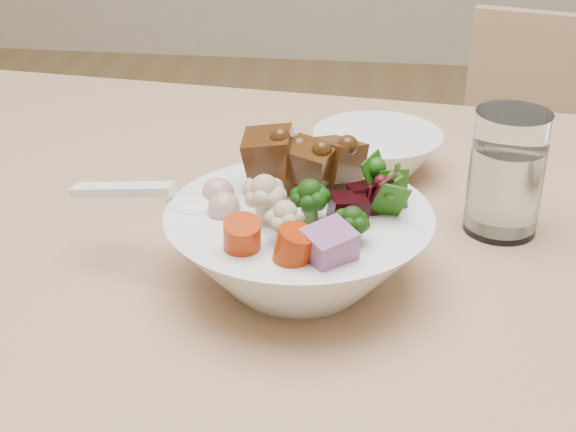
{
  "coord_description": "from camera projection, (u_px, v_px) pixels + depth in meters",
  "views": [
    {
      "loc": [
        0.03,
        -0.77,
        1.14
      ],
      "look_at": [
        -0.04,
        -0.16,
        0.82
      ],
      "focal_mm": 50.0,
      "sensor_mm": 36.0,
      "label": 1
    }
  ],
  "objects": [
    {
      "name": "dining_table",
      "position": [
        469.0,
        341.0,
        0.77
      ],
      "size": [
        1.68,
        1.06,
        0.75
      ],
      "rotation": [
        0.0,
        0.0,
        -0.1
      ],
      "color": "tan",
      "rests_on": "ground"
    },
    {
      "name": "water_glass",
      "position": [
        506.0,
        178.0,
        0.78
      ],
      "size": [
        0.07,
        0.07,
        0.12
      ],
      "color": "white",
      "rests_on": "dining_table"
    },
    {
      "name": "chair_far",
      "position": [
        552.0,
        242.0,
        1.37
      ],
      "size": [
        0.46,
        0.46,
        0.82
      ],
      "rotation": [
        0.0,
        0.0,
        -0.26
      ],
      "color": "tan",
      "rests_on": "ground"
    },
    {
      "name": "soup_spoon",
      "position": [
        174.0,
        202.0,
        0.71
      ],
      "size": [
        0.15,
        0.05,
        0.03
      ],
      "rotation": [
        0.0,
        0.0,
        -0.18
      ],
      "color": "white",
      "rests_on": "food_bowl"
    },
    {
      "name": "food_bowl",
      "position": [
        301.0,
        241.0,
        0.7
      ],
      "size": [
        0.23,
        0.23,
        0.13
      ],
      "color": "white",
      "rests_on": "dining_table"
    },
    {
      "name": "side_bowl",
      "position": [
        377.0,
        153.0,
        0.91
      ],
      "size": [
        0.15,
        0.15,
        0.05
      ],
      "primitive_type": null,
      "color": "white",
      "rests_on": "dining_table"
    }
  ]
}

